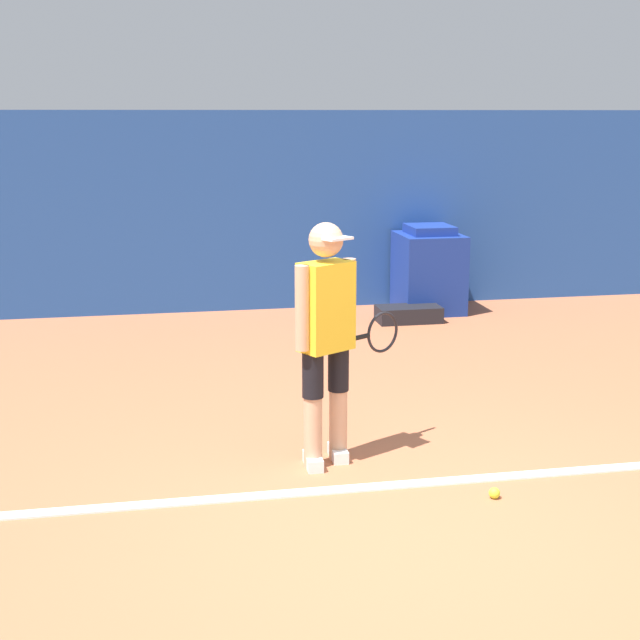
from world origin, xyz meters
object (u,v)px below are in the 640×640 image
Objects in this scene: tennis_player at (327,333)px; covered_chair at (429,270)px; tennis_ball at (494,493)px; equipment_bag at (409,314)px.

covered_chair is at bearing 34.38° from tennis_player.
tennis_player is 23.47× the size of tennis_ball.
tennis_player is at bearing -113.73° from equipment_bag.
equipment_bag is at bearing 36.10° from tennis_player.
tennis_player reaches higher than covered_chair.
tennis_player is 1.59× the size of covered_chair.
tennis_ball is at bearing -70.45° from tennis_player.
tennis_player is 4.82m from covered_chair.
covered_chair reaches higher than tennis_ball.
equipment_bag reaches higher than tennis_ball.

